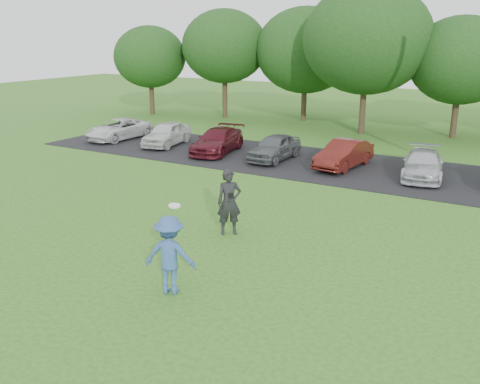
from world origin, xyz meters
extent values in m
plane|color=#2C641C|center=(0.00, 0.00, 0.00)|extent=(100.00, 100.00, 0.00)
cube|color=black|center=(0.00, 13.00, 0.01)|extent=(32.00, 6.50, 0.03)
imported|color=#365B99|center=(0.53, -0.66, 0.94)|extent=(1.38, 1.06, 1.88)
cylinder|color=white|center=(0.76, -0.72, 2.19)|extent=(0.27, 0.27, 0.07)
imported|color=black|center=(-0.25, 3.29, 1.00)|extent=(0.87, 0.83, 2.00)
cube|color=black|center=(-0.07, 3.11, 1.29)|extent=(0.17, 0.17, 0.10)
imported|color=silver|center=(-13.33, 12.83, 0.60)|extent=(2.12, 4.18, 1.13)
imported|color=silver|center=(-9.93, 12.83, 0.65)|extent=(2.04, 3.85, 1.25)
imported|color=#4F111A|center=(-6.60, 12.66, 0.63)|extent=(2.35, 4.37, 1.20)
imported|color=#56595E|center=(-3.39, 12.66, 0.64)|extent=(1.48, 3.58, 1.21)
imported|color=#551712|center=(-0.03, 12.86, 0.64)|extent=(1.72, 3.81, 1.21)
imported|color=silver|center=(3.41, 12.87, 0.59)|extent=(2.22, 4.08, 1.12)
cylinder|color=#38281C|center=(-18.00, 21.60, 1.10)|extent=(0.36, 0.36, 2.20)
ellipsoid|color=#214C19|center=(-18.00, 21.60, 4.15)|extent=(5.20, 5.20, 4.42)
cylinder|color=#38281C|center=(-12.50, 23.00, 1.35)|extent=(0.36, 0.36, 2.70)
ellipsoid|color=#214C19|center=(-12.50, 23.00, 4.93)|extent=(5.94, 5.94, 5.05)
cylinder|color=#38281C|center=(-7.00, 24.40, 1.10)|extent=(0.36, 0.36, 2.20)
ellipsoid|color=#214C19|center=(-7.00, 24.40, 4.71)|extent=(6.68, 6.68, 5.68)
cylinder|color=#38281C|center=(-2.00, 21.60, 1.35)|extent=(0.36, 0.36, 2.70)
ellipsoid|color=#214C19|center=(-2.00, 21.60, 5.48)|extent=(7.42, 7.42, 6.31)
cylinder|color=#38281C|center=(3.00, 23.00, 1.10)|extent=(0.36, 0.36, 2.20)
ellipsoid|color=#214C19|center=(3.00, 23.00, 4.36)|extent=(5.76, 5.76, 4.90)
camera|label=1|loc=(7.62, -9.71, 5.88)|focal=40.00mm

